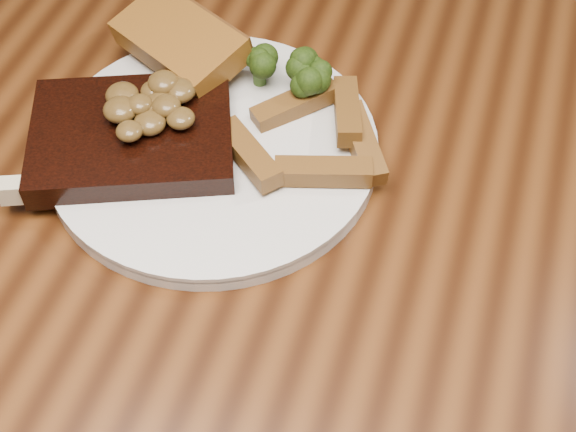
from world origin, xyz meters
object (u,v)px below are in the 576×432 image
(chair_far, at_px, (277,43))
(garlic_bread, at_px, (182,59))
(dining_table, at_px, (282,288))
(potato_wedges, at_px, (305,141))
(plate, at_px, (214,150))
(steak, at_px, (132,137))

(chair_far, xyz_separation_m, garlic_bread, (0.05, -0.40, 0.31))
(dining_table, relative_size, chair_far, 1.89)
(garlic_bread, bearing_deg, potato_wedges, 2.03)
(plate, xyz_separation_m, garlic_bread, (-0.06, 0.08, 0.02))
(plate, relative_size, steak, 1.69)
(chair_far, bearing_deg, steak, 108.17)
(dining_table, height_order, chair_far, chair_far)
(chair_far, relative_size, plate, 3.06)
(dining_table, distance_m, plate, 0.14)
(chair_far, bearing_deg, dining_table, 122.05)
(dining_table, height_order, garlic_bread, garlic_bread)
(garlic_bread, bearing_deg, chair_far, 123.65)
(chair_far, distance_m, plate, 0.58)
(plate, xyz_separation_m, potato_wedges, (0.08, 0.02, 0.02))
(plate, bearing_deg, dining_table, -35.00)
(dining_table, bearing_deg, plate, 145.00)
(dining_table, xyz_separation_m, steak, (-0.14, 0.03, 0.12))
(chair_far, distance_m, steak, 0.60)
(plate, bearing_deg, garlic_bread, 126.46)
(steak, xyz_separation_m, garlic_bread, (0.00, 0.10, 0.00))
(dining_table, bearing_deg, chair_far, 108.65)
(plate, distance_m, steak, 0.07)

